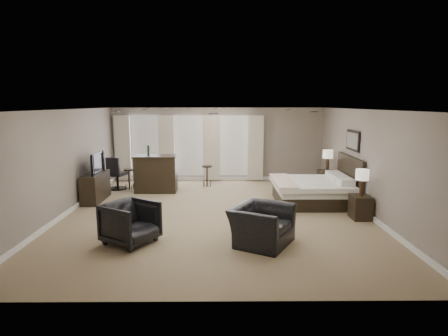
{
  "coord_description": "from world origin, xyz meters",
  "views": [
    {
      "loc": [
        0.12,
        -9.1,
        2.74
      ],
      "look_at": [
        0.2,
        0.4,
        1.1
      ],
      "focal_mm": 30.0,
      "sensor_mm": 36.0,
      "label": 1
    }
  ],
  "objects_px": {
    "armchair_near": "(262,219)",
    "bar_counter": "(156,174)",
    "nightstand_far": "(327,181)",
    "bar_stool_left": "(129,179)",
    "armchair_far": "(130,221)",
    "bed": "(310,180)",
    "tv": "(95,171)",
    "lamp_near": "(362,183)",
    "desk_chair": "(117,173)",
    "dresser": "(96,187)",
    "bar_stool_right": "(207,176)",
    "nightstand_near": "(360,207)",
    "lamp_far": "(328,160)"
  },
  "relations": [
    {
      "from": "tv",
      "to": "armchair_far",
      "type": "distance_m",
      "value": 3.79
    },
    {
      "from": "bar_stool_right",
      "to": "desk_chair",
      "type": "xyz_separation_m",
      "value": [
        -2.88,
        -0.4,
        0.18
      ]
    },
    {
      "from": "nightstand_far",
      "to": "tv",
      "type": "relative_size",
      "value": 0.63
    },
    {
      "from": "lamp_near",
      "to": "tv",
      "type": "xyz_separation_m",
      "value": [
        -6.92,
        1.77,
        -0.02
      ]
    },
    {
      "from": "tv",
      "to": "armchair_near",
      "type": "xyz_separation_m",
      "value": [
        4.37,
        -3.37,
        -0.35
      ]
    },
    {
      "from": "nightstand_far",
      "to": "desk_chair",
      "type": "distance_m",
      "value": 6.7
    },
    {
      "from": "bed",
      "to": "tv",
      "type": "relative_size",
      "value": 2.0
    },
    {
      "from": "bar_stool_right",
      "to": "desk_chair",
      "type": "relative_size",
      "value": 0.67
    },
    {
      "from": "bar_stool_right",
      "to": "dresser",
      "type": "bearing_deg",
      "value": -149.42
    },
    {
      "from": "armchair_near",
      "to": "armchair_far",
      "type": "distance_m",
      "value": 2.59
    },
    {
      "from": "tv",
      "to": "armchair_near",
      "type": "bearing_deg",
      "value": -127.61
    },
    {
      "from": "nightstand_far",
      "to": "bar_stool_right",
      "type": "bearing_deg",
      "value": 169.57
    },
    {
      "from": "bed",
      "to": "tv",
      "type": "xyz_separation_m",
      "value": [
        -6.03,
        0.32,
        0.21
      ]
    },
    {
      "from": "nightstand_far",
      "to": "tv",
      "type": "bearing_deg",
      "value": -170.69
    },
    {
      "from": "lamp_far",
      "to": "dresser",
      "type": "distance_m",
      "value": 7.04
    },
    {
      "from": "armchair_near",
      "to": "desk_chair",
      "type": "relative_size",
      "value": 1.1
    },
    {
      "from": "armchair_near",
      "to": "bar_stool_right",
      "type": "bearing_deg",
      "value": 43.06
    },
    {
      "from": "nightstand_far",
      "to": "bar_stool_right",
      "type": "distance_m",
      "value": 3.88
    },
    {
      "from": "tv",
      "to": "armchair_far",
      "type": "relative_size",
      "value": 1.13
    },
    {
      "from": "desk_chair",
      "to": "lamp_near",
      "type": "bearing_deg",
      "value": 173.45
    },
    {
      "from": "nightstand_far",
      "to": "armchair_far",
      "type": "distance_m",
      "value": 6.8
    },
    {
      "from": "armchair_near",
      "to": "bar_counter",
      "type": "distance_m",
      "value": 5.27
    },
    {
      "from": "armchair_near",
      "to": "bar_stool_left",
      "type": "xyz_separation_m",
      "value": [
        -3.76,
        4.77,
        -0.18
      ]
    },
    {
      "from": "bed",
      "to": "armchair_far",
      "type": "relative_size",
      "value": 2.25
    },
    {
      "from": "bed",
      "to": "bar_stool_left",
      "type": "bearing_deg",
      "value": 162.43
    },
    {
      "from": "tv",
      "to": "bar_stool_left",
      "type": "height_order",
      "value": "tv"
    },
    {
      "from": "lamp_near",
      "to": "armchair_far",
      "type": "relative_size",
      "value": 0.69
    },
    {
      "from": "bar_stool_left",
      "to": "armchair_far",
      "type": "bearing_deg",
      "value": -76.05
    },
    {
      "from": "armchair_near",
      "to": "bed",
      "type": "bearing_deg",
      "value": 0.9
    },
    {
      "from": "armchair_near",
      "to": "bar_counter",
      "type": "xyz_separation_m",
      "value": [
        -2.83,
        4.44,
        0.07
      ]
    },
    {
      "from": "lamp_far",
      "to": "bar_stool_right",
      "type": "relative_size",
      "value": 0.93
    },
    {
      "from": "desk_chair",
      "to": "tv",
      "type": "bearing_deg",
      "value": 100.11
    },
    {
      "from": "bed",
      "to": "nightstand_near",
      "type": "height_order",
      "value": "bed"
    },
    {
      "from": "dresser",
      "to": "bar_stool_right",
      "type": "relative_size",
      "value": 1.92
    },
    {
      "from": "nightstand_far",
      "to": "desk_chair",
      "type": "relative_size",
      "value": 0.61
    },
    {
      "from": "lamp_near",
      "to": "nightstand_near",
      "type": "bearing_deg",
      "value": 0.0
    },
    {
      "from": "nightstand_far",
      "to": "dresser",
      "type": "relative_size",
      "value": 0.47
    },
    {
      "from": "nightstand_far",
      "to": "bar_counter",
      "type": "distance_m",
      "value": 5.39
    },
    {
      "from": "armchair_far",
      "to": "bar_stool_left",
      "type": "height_order",
      "value": "armchair_far"
    },
    {
      "from": "bar_counter",
      "to": "bed",
      "type": "bearing_deg",
      "value": -17.22
    },
    {
      "from": "bed",
      "to": "bar_stool_left",
      "type": "height_order",
      "value": "bed"
    },
    {
      "from": "armchair_far",
      "to": "armchair_near",
      "type": "bearing_deg",
      "value": -58.83
    },
    {
      "from": "nightstand_far",
      "to": "bar_stool_right",
      "type": "relative_size",
      "value": 0.91
    },
    {
      "from": "armchair_far",
      "to": "bar_stool_right",
      "type": "relative_size",
      "value": 1.29
    },
    {
      "from": "armchair_near",
      "to": "nightstand_near",
      "type": "bearing_deg",
      "value": -28.42
    },
    {
      "from": "lamp_far",
      "to": "desk_chair",
      "type": "distance_m",
      "value": 6.72
    },
    {
      "from": "nightstand_far",
      "to": "lamp_near",
      "type": "relative_size",
      "value": 1.02
    },
    {
      "from": "nightstand_far",
      "to": "bar_stool_left",
      "type": "height_order",
      "value": "bar_stool_left"
    },
    {
      "from": "nightstand_near",
      "to": "dresser",
      "type": "relative_size",
      "value": 0.42
    },
    {
      "from": "tv",
      "to": "lamp_near",
      "type": "bearing_deg",
      "value": -104.31
    }
  ]
}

